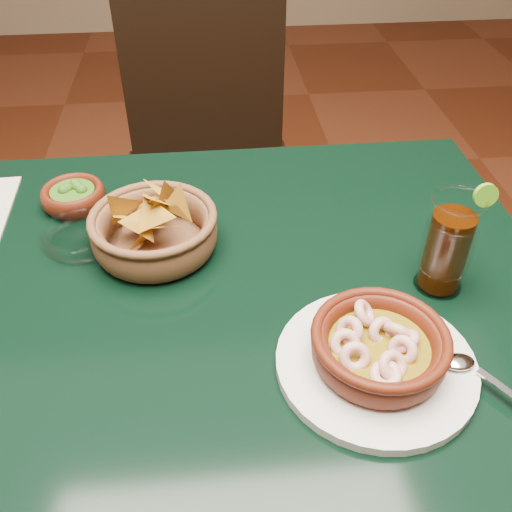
{
  "coord_description": "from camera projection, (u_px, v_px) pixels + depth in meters",
  "views": [
    {
      "loc": [
        0.08,
        -0.64,
        1.33
      ],
      "look_at": [
        0.14,
        -0.02,
        0.81
      ],
      "focal_mm": 40.0,
      "sensor_mm": 36.0,
      "label": 1
    }
  ],
  "objects": [
    {
      "name": "dining_table",
      "position": [
        169.0,
        329.0,
        0.92
      ],
      "size": [
        1.2,
        0.8,
        0.75
      ],
      "color": "black",
      "rests_on": "ground"
    },
    {
      "name": "dining_chair",
      "position": [
        212.0,
        162.0,
        1.54
      ],
      "size": [
        0.48,
        0.48,
        0.98
      ],
      "color": "black",
      "rests_on": "ground"
    },
    {
      "name": "shrimp_plate",
      "position": [
        378.0,
        351.0,
        0.71
      ],
      "size": [
        0.31,
        0.26,
        0.08
      ],
      "color": "silver",
      "rests_on": "dining_table"
    },
    {
      "name": "chip_basket",
      "position": [
        154.0,
        230.0,
        0.9
      ],
      "size": [
        0.23,
        0.23,
        0.14
      ],
      "color": "brown",
      "rests_on": "dining_table"
    },
    {
      "name": "guacamole_ramekin",
      "position": [
        73.0,
        196.0,
        1.0
      ],
      "size": [
        0.13,
        0.13,
        0.04
      ],
      "color": "#431308",
      "rests_on": "dining_table"
    },
    {
      "name": "cola_drink",
      "position": [
        448.0,
        245.0,
        0.81
      ],
      "size": [
        0.15,
        0.15,
        0.18
      ],
      "color": "white",
      "rests_on": "dining_table"
    },
    {
      "name": "glass_ashtray",
      "position": [
        81.0,
        235.0,
        0.92
      ],
      "size": [
        0.14,
        0.14,
        0.03
      ],
      "color": "white",
      "rests_on": "dining_table"
    }
  ]
}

